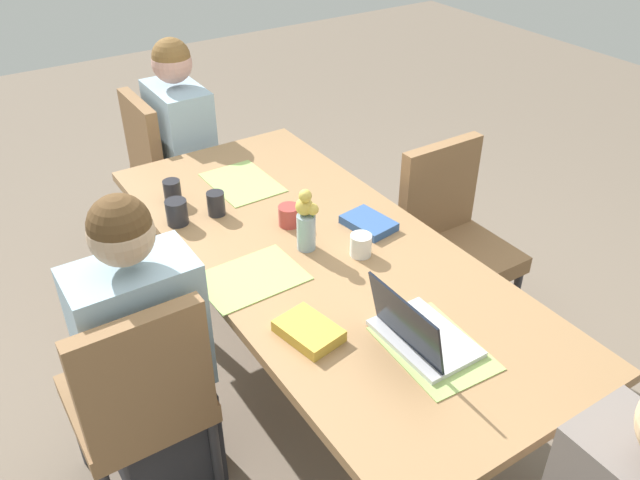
{
  "coord_description": "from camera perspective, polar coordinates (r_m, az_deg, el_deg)",
  "views": [
    {
      "loc": [
        -1.68,
        1.09,
        2.11
      ],
      "look_at": [
        0.0,
        0.0,
        0.78
      ],
      "focal_mm": 36.43,
      "sensor_mm": 36.0,
      "label": 1
    }
  ],
  "objects": [
    {
      "name": "ground_plane",
      "position": [
        2.91,
        0.0,
        -12.89
      ],
      "size": [
        10.0,
        10.0,
        0.0
      ],
      "primitive_type": "plane",
      "color": "#756656"
    },
    {
      "name": "dining_table",
      "position": [
        2.48,
        0.0,
        -2.4
      ],
      "size": [
        2.09,
        0.91,
        0.73
      ],
      "color": "#9E754C",
      "rests_on": "ground_plane"
    },
    {
      "name": "chair_far_left_mid",
      "position": [
        2.28,
        -15.52,
        -12.92
      ],
      "size": [
        0.44,
        0.44,
        0.9
      ],
      "color": "olive",
      "rests_on": "ground_plane"
    },
    {
      "name": "person_far_left_mid",
      "position": [
        2.32,
        -14.85,
        -10.78
      ],
      "size": [
        0.36,
        0.4,
        1.19
      ],
      "color": "#2D2D33",
      "rests_on": "ground_plane"
    },
    {
      "name": "chair_head_right_left_far",
      "position": [
        3.63,
        -13.21,
        6.35
      ],
      "size": [
        0.44,
        0.44,
        0.9
      ],
      "color": "olive",
      "rests_on": "ground_plane"
    },
    {
      "name": "person_head_right_left_far",
      "position": [
        3.59,
        -11.81,
        6.7
      ],
      "size": [
        0.4,
        0.36,
        1.19
      ],
      "color": "#2D2D33",
      "rests_on": "ground_plane"
    },
    {
      "name": "chair_near_right_near",
      "position": [
        3.02,
        11.51,
        0.58
      ],
      "size": [
        0.44,
        0.44,
        0.9
      ],
      "color": "olive",
      "rests_on": "ground_plane"
    },
    {
      "name": "flower_vase",
      "position": [
        2.39,
        -1.23,
        1.69
      ],
      "size": [
        0.08,
        0.08,
        0.25
      ],
      "color": "#8EA8B7",
      "rests_on": "dining_table"
    },
    {
      "name": "placemat_head_left_left_near",
      "position": [
        2.05,
        9.95,
        -9.34
      ],
      "size": [
        0.37,
        0.28,
        0.0
      ],
      "primitive_type": "cube",
      "rotation": [
        0.0,
        0.0,
        -0.05
      ],
      "color": "#9EBC66",
      "rests_on": "dining_table"
    },
    {
      "name": "placemat_far_left_mid",
      "position": [
        2.31,
        -6.06,
        -3.32
      ],
      "size": [
        0.27,
        0.37,
        0.0
      ],
      "primitive_type": "cube",
      "rotation": [
        0.0,
        0.0,
        -1.54
      ],
      "color": "#9EBC66",
      "rests_on": "dining_table"
    },
    {
      "name": "placemat_head_right_left_far",
      "position": [
        2.91,
        -6.8,
        5.05
      ],
      "size": [
        0.37,
        0.27,
        0.0
      ],
      "primitive_type": "cube",
      "rotation": [
        0.0,
        0.0,
        3.16
      ],
      "color": "#9EBC66",
      "rests_on": "dining_table"
    },
    {
      "name": "laptop_head_left_left_near",
      "position": [
        2.03,
        8.7,
        -8.09
      ],
      "size": [
        0.32,
        0.22,
        0.21
      ],
      "color": "silver",
      "rests_on": "dining_table"
    },
    {
      "name": "coffee_mug_near_left",
      "position": [
        2.79,
        -12.84,
        4.2
      ],
      "size": [
        0.07,
        0.07,
        0.1
      ],
      "primitive_type": "cylinder",
      "color": "#232328",
      "rests_on": "dining_table"
    },
    {
      "name": "coffee_mug_near_right",
      "position": [
        2.57,
        -2.71,
        2.16
      ],
      "size": [
        0.09,
        0.09,
        0.08
      ],
      "primitive_type": "cylinder",
      "color": "#AD3D38",
      "rests_on": "dining_table"
    },
    {
      "name": "coffee_mug_centre_left",
      "position": [
        2.67,
        -9.12,
        3.19
      ],
      "size": [
        0.07,
        0.07,
        0.1
      ],
      "primitive_type": "cylinder",
      "color": "#232328",
      "rests_on": "dining_table"
    },
    {
      "name": "coffee_mug_centre_right",
      "position": [
        2.4,
        3.61,
        -0.45
      ],
      "size": [
        0.08,
        0.08,
        0.08
      ],
      "primitive_type": "cylinder",
      "color": "white",
      "rests_on": "dining_table"
    },
    {
      "name": "coffee_mug_far_left",
      "position": [
        2.63,
        -12.47,
        2.4
      ],
      "size": [
        0.09,
        0.09,
        0.1
      ],
      "primitive_type": "cylinder",
      "color": "#232328",
      "rests_on": "dining_table"
    },
    {
      "name": "book_red_cover",
      "position": [
        2.57,
        4.3,
        1.49
      ],
      "size": [
        0.22,
        0.17,
        0.03
      ],
      "primitive_type": "cube",
      "rotation": [
        0.0,
        0.0,
        0.15
      ],
      "color": "#335693",
      "rests_on": "dining_table"
    },
    {
      "name": "book_blue_cover",
      "position": [
        2.05,
        -1.0,
        -8.0
      ],
      "size": [
        0.22,
        0.17,
        0.04
      ],
      "primitive_type": "cube",
      "rotation": [
        0.0,
        0.0,
        0.19
      ],
      "color": "gold",
      "rests_on": "dining_table"
    }
  ]
}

